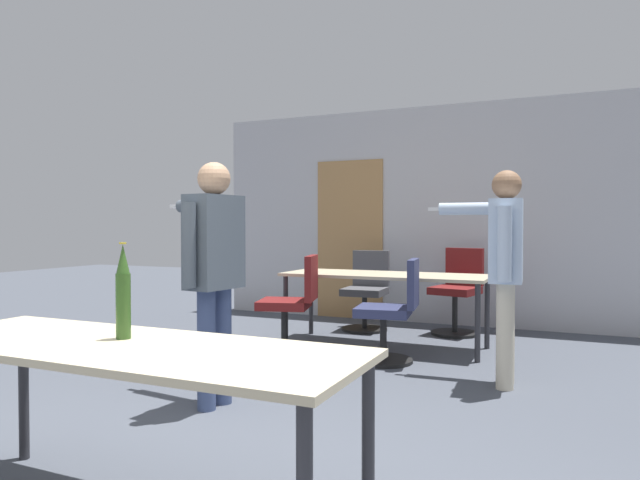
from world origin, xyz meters
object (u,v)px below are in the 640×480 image
beer_bottle (123,293)px  office_chair_side_rolled (366,293)px  person_far_watching (213,258)px  office_chair_mid_tucked (392,315)px  person_left_plaid (504,256)px  office_chair_far_left (292,308)px  office_chair_near_pushed (458,293)px

beer_bottle → office_chair_side_rolled: bearing=96.0°
person_far_watching → office_chair_mid_tucked: (0.73, 1.65, -0.56)m
person_left_plaid → beer_bottle: size_ratio=3.99×
office_chair_mid_tucked → beer_bottle: size_ratio=2.26×
office_chair_side_rolled → beer_bottle: size_ratio=2.25×
office_chair_mid_tucked → office_chair_far_left: size_ratio=0.99×
office_chair_mid_tucked → office_chair_far_left: office_chair_far_left is taller
office_chair_side_rolled → office_chair_near_pushed: office_chair_near_pushed is taller
beer_bottle → person_left_plaid: bearing=64.3°
person_left_plaid → office_chair_mid_tucked: bearing=65.8°
person_far_watching → beer_bottle: size_ratio=4.01×
office_chair_side_rolled → beer_bottle: bearing=93.5°
person_far_watching → office_chair_far_left: person_far_watching is taller
person_left_plaid → office_chair_far_left: 2.05m
office_chair_side_rolled → office_chair_near_pushed: 1.03m
person_far_watching → office_chair_side_rolled: 3.14m
office_chair_near_pushed → person_left_plaid: bearing=122.4°
beer_bottle → office_chair_near_pushed: bearing=83.1°
person_left_plaid → office_chair_side_rolled: person_left_plaid is taller
person_far_watching → person_left_plaid: bearing=-46.8°
office_chair_far_left → person_left_plaid: bearing=-115.9°
office_chair_far_left → beer_bottle: size_ratio=2.29×
office_chair_near_pushed → beer_bottle: 4.62m
person_left_plaid → person_far_watching: 2.14m
office_chair_near_pushed → office_chair_far_left: size_ratio=1.03×
office_chair_near_pushed → office_chair_mid_tucked: size_ratio=1.04×
person_left_plaid → office_chair_side_rolled: size_ratio=1.77×
office_chair_side_rolled → office_chair_near_pushed: (1.02, 0.16, 0.03)m
person_far_watching → office_chair_mid_tucked: 1.89m
person_left_plaid → office_chair_near_pushed: 2.15m
office_chair_near_pushed → person_far_watching: bearing=85.6°
person_far_watching → office_chair_far_left: (-0.24, 1.63, -0.55)m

